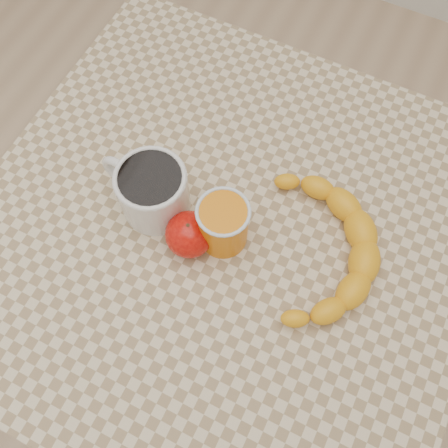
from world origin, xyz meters
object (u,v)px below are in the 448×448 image
at_px(orange_juice_glass, 223,224).
at_px(apple, 189,234).
at_px(banana, 322,249).
at_px(table, 224,249).
at_px(coffee_mug, 151,189).

distance_m(orange_juice_glass, apple, 0.05).
distance_m(orange_juice_glass, banana, 0.15).
relative_size(table, banana, 2.30).
height_order(coffee_mug, banana, coffee_mug).
height_order(orange_juice_glass, banana, orange_juice_glass).
height_order(apple, banana, apple).
bearing_deg(banana, table, 173.66).
relative_size(table, apple, 8.90).
bearing_deg(apple, coffee_mug, 157.13).
xyz_separation_m(coffee_mug, apple, (0.08, -0.04, -0.02)).
xyz_separation_m(orange_juice_glass, apple, (-0.04, -0.03, -0.01)).
relative_size(orange_juice_glass, apple, 1.05).
distance_m(table, banana, 0.19).
xyz_separation_m(coffee_mug, orange_juice_glass, (0.12, -0.00, -0.00)).
bearing_deg(banana, coffee_mug, 171.32).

